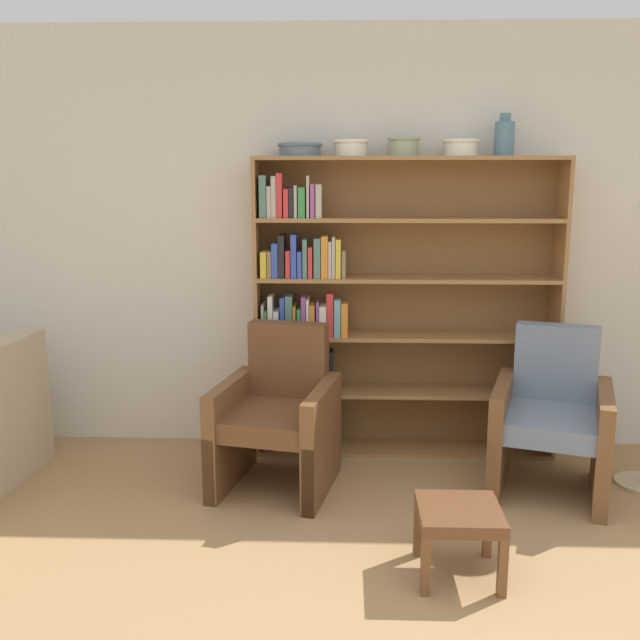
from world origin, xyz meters
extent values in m
cube|color=silver|center=(0.00, 2.39, 1.38)|extent=(12.00, 0.06, 2.75)
cube|color=olive|center=(-1.00, 2.20, 0.96)|extent=(0.02, 0.30, 1.93)
cube|color=olive|center=(0.92, 2.20, 0.96)|extent=(0.02, 0.30, 1.93)
cube|color=olive|center=(-0.04, 2.20, 1.91)|extent=(1.89, 0.30, 0.02)
cube|color=olive|center=(-0.04, 2.20, 0.01)|extent=(1.89, 0.30, 0.03)
cube|color=brown|center=(-0.04, 2.35, 0.96)|extent=(1.89, 0.01, 1.93)
cube|color=#7F6B4C|center=(-0.95, 2.16, 0.14)|extent=(0.04, 0.19, 0.23)
cube|color=#334CB2|center=(-0.91, 2.17, 0.11)|extent=(0.02, 0.19, 0.17)
cube|color=orange|center=(-0.88, 2.16, 0.16)|extent=(0.04, 0.18, 0.26)
cube|color=#388C47|center=(-0.84, 2.15, 0.16)|extent=(0.03, 0.16, 0.28)
cube|color=#B2A899|center=(-0.80, 2.13, 0.11)|extent=(0.04, 0.12, 0.18)
cube|color=#7F6B4C|center=(-0.76, 2.15, 0.11)|extent=(0.03, 0.15, 0.18)
cube|color=#669EB2|center=(-0.73, 2.16, 0.14)|extent=(0.02, 0.18, 0.24)
cube|color=black|center=(-0.70, 2.16, 0.16)|extent=(0.02, 0.18, 0.28)
cube|color=red|center=(-0.67, 2.17, 0.11)|extent=(0.03, 0.19, 0.17)
cube|color=#334CB2|center=(-0.64, 2.17, 0.13)|extent=(0.02, 0.20, 0.21)
cube|color=black|center=(-0.61, 2.15, 0.12)|extent=(0.02, 0.15, 0.19)
cube|color=#B2A899|center=(-0.58, 2.16, 0.13)|extent=(0.03, 0.17, 0.21)
cube|color=orange|center=(-0.55, 2.15, 0.12)|extent=(0.02, 0.16, 0.19)
cube|color=#669EB2|center=(-0.52, 2.15, 0.15)|extent=(0.04, 0.16, 0.25)
cube|color=#388C47|center=(-0.48, 2.15, 0.16)|extent=(0.02, 0.16, 0.27)
cube|color=olive|center=(-0.04, 2.20, 0.41)|extent=(1.89, 0.30, 0.03)
cube|color=white|center=(-0.95, 2.15, 0.54)|extent=(0.03, 0.15, 0.24)
cube|color=#4C756B|center=(-0.90, 2.15, 0.55)|extent=(0.04, 0.16, 0.26)
cube|color=gold|center=(-0.86, 2.13, 0.54)|extent=(0.02, 0.12, 0.24)
cube|color=#B2A899|center=(-0.83, 2.16, 0.55)|extent=(0.04, 0.17, 0.26)
cube|color=gold|center=(-0.79, 2.14, 0.56)|extent=(0.02, 0.13, 0.27)
cube|color=#7F6B4C|center=(-0.77, 2.16, 0.53)|extent=(0.02, 0.17, 0.20)
cube|color=#B2A899|center=(-0.73, 2.14, 0.54)|extent=(0.04, 0.15, 0.23)
cube|color=white|center=(-0.69, 2.15, 0.56)|extent=(0.02, 0.16, 0.27)
cube|color=#669EB2|center=(-0.67, 2.16, 0.51)|extent=(0.02, 0.18, 0.17)
cube|color=#994C99|center=(-0.64, 2.16, 0.51)|extent=(0.02, 0.17, 0.16)
cube|color=black|center=(-0.61, 2.13, 0.54)|extent=(0.03, 0.12, 0.24)
cube|color=#388C47|center=(-0.56, 2.15, 0.52)|extent=(0.04, 0.16, 0.19)
cube|color=black|center=(-0.52, 2.14, 0.56)|extent=(0.03, 0.13, 0.27)
cube|color=olive|center=(-0.04, 2.20, 0.79)|extent=(1.89, 0.30, 0.02)
cube|color=#B2A899|center=(-0.96, 2.17, 0.90)|extent=(0.02, 0.20, 0.20)
cube|color=#388C47|center=(-0.94, 2.16, 0.88)|extent=(0.02, 0.17, 0.16)
cube|color=white|center=(-0.91, 2.14, 0.93)|extent=(0.03, 0.14, 0.26)
cube|color=white|center=(-0.87, 2.16, 0.88)|extent=(0.03, 0.17, 0.16)
cube|color=#334CB2|center=(-0.83, 2.15, 0.93)|extent=(0.03, 0.16, 0.25)
cube|color=#4C756B|center=(-0.79, 2.15, 0.93)|extent=(0.04, 0.15, 0.26)
cube|color=orange|center=(-0.76, 2.16, 0.90)|extent=(0.02, 0.18, 0.19)
cube|color=#388C47|center=(-0.73, 2.15, 0.89)|extent=(0.02, 0.16, 0.18)
cube|color=#994C99|center=(-0.70, 2.14, 0.93)|extent=(0.03, 0.13, 0.26)
cube|color=white|center=(-0.67, 2.16, 0.92)|extent=(0.02, 0.18, 0.24)
cube|color=orange|center=(-0.64, 2.14, 0.90)|extent=(0.03, 0.14, 0.20)
cube|color=#994C99|center=(-0.61, 2.15, 0.91)|extent=(0.02, 0.15, 0.22)
cube|color=white|center=(-0.58, 2.16, 0.90)|extent=(0.04, 0.17, 0.20)
cube|color=red|center=(-0.53, 2.13, 0.94)|extent=(0.04, 0.12, 0.28)
cube|color=#669EB2|center=(-0.48, 2.13, 0.92)|extent=(0.04, 0.12, 0.24)
cube|color=orange|center=(-0.44, 2.14, 0.91)|extent=(0.04, 0.14, 0.22)
cube|color=olive|center=(-0.04, 2.20, 1.16)|extent=(1.89, 0.30, 0.02)
cube|color=gold|center=(-0.95, 2.14, 1.26)|extent=(0.04, 0.14, 0.16)
cube|color=#7F6B4C|center=(-0.91, 2.14, 1.26)|extent=(0.03, 0.14, 0.17)
cube|color=#334CB2|center=(-0.88, 2.15, 1.28)|extent=(0.04, 0.15, 0.22)
cube|color=black|center=(-0.84, 2.16, 1.31)|extent=(0.04, 0.19, 0.27)
cube|color=red|center=(-0.79, 2.17, 1.26)|extent=(0.03, 0.19, 0.17)
cube|color=#334CB2|center=(-0.76, 2.16, 1.31)|extent=(0.03, 0.18, 0.27)
cube|color=#334CB2|center=(-0.72, 2.16, 1.26)|extent=(0.03, 0.17, 0.17)
cube|color=#4C756B|center=(-0.69, 2.14, 1.30)|extent=(0.03, 0.14, 0.24)
cube|color=red|center=(-0.65, 2.15, 1.27)|extent=(0.03, 0.16, 0.20)
cube|color=#4C756B|center=(-0.61, 2.17, 1.30)|extent=(0.04, 0.19, 0.25)
cube|color=orange|center=(-0.56, 2.13, 1.31)|extent=(0.04, 0.13, 0.26)
cube|color=#B2A899|center=(-0.53, 2.15, 1.29)|extent=(0.02, 0.16, 0.23)
cube|color=#B2A899|center=(-0.51, 2.15, 1.31)|extent=(0.02, 0.15, 0.26)
cube|color=gold|center=(-0.48, 2.16, 1.30)|extent=(0.03, 0.17, 0.24)
cube|color=#7F6B4C|center=(-0.44, 2.14, 1.26)|extent=(0.02, 0.13, 0.17)
cube|color=olive|center=(-0.04, 2.20, 1.54)|extent=(1.89, 0.30, 0.02)
cube|color=#4C756B|center=(-0.95, 2.15, 1.68)|extent=(0.04, 0.15, 0.26)
cube|color=#B2A899|center=(-0.91, 2.17, 1.65)|extent=(0.03, 0.19, 0.19)
cube|color=#B2A899|center=(-0.88, 2.14, 1.68)|extent=(0.03, 0.13, 0.25)
cube|color=red|center=(-0.84, 2.14, 1.69)|extent=(0.04, 0.13, 0.27)
cube|color=red|center=(-0.80, 2.16, 1.64)|extent=(0.03, 0.18, 0.18)
cube|color=black|center=(-0.77, 2.16, 1.64)|extent=(0.03, 0.18, 0.18)
cube|color=#B2A899|center=(-0.74, 2.14, 1.65)|extent=(0.02, 0.13, 0.20)
cube|color=#388C47|center=(-0.71, 2.15, 1.64)|extent=(0.04, 0.16, 0.19)
cube|color=#B2A899|center=(-0.67, 2.15, 1.68)|extent=(0.02, 0.16, 0.26)
cube|color=#994C99|center=(-0.64, 2.14, 1.65)|extent=(0.03, 0.14, 0.21)
cube|color=#B2A899|center=(-0.60, 2.14, 1.65)|extent=(0.04, 0.15, 0.21)
cylinder|color=slate|center=(-0.72, 2.20, 1.96)|extent=(0.26, 0.26, 0.07)
torus|color=slate|center=(-0.72, 2.20, 1.99)|extent=(0.28, 0.28, 0.02)
cylinder|color=silver|center=(-0.40, 2.20, 1.97)|extent=(0.20, 0.20, 0.09)
torus|color=silver|center=(-0.40, 2.20, 2.01)|extent=(0.22, 0.22, 0.02)
cylinder|color=gray|center=(-0.08, 2.20, 1.98)|extent=(0.18, 0.18, 0.11)
torus|color=gray|center=(-0.08, 2.20, 2.03)|extent=(0.21, 0.21, 0.02)
cylinder|color=silver|center=(0.27, 2.20, 1.97)|extent=(0.20, 0.20, 0.10)
torus|color=silver|center=(0.27, 2.20, 2.02)|extent=(0.23, 0.23, 0.02)
cylinder|color=slate|center=(0.53, 2.20, 2.03)|extent=(0.12, 0.12, 0.20)
cylinder|color=slate|center=(0.53, 2.20, 2.16)|extent=(0.07, 0.07, 0.05)
cube|color=brown|center=(-0.62, 1.24, 0.20)|extent=(0.08, 0.08, 0.39)
cube|color=brown|center=(-1.18, 1.36, 0.20)|extent=(0.08, 0.08, 0.39)
cube|color=brown|center=(-0.49, 1.84, 0.20)|extent=(0.08, 0.08, 0.39)
cube|color=brown|center=(-1.05, 1.96, 0.20)|extent=(0.08, 0.08, 0.39)
cube|color=brown|center=(-0.84, 1.60, 0.42)|extent=(0.60, 0.73, 0.12)
cube|color=brown|center=(-0.78, 1.87, 0.69)|extent=(0.49, 0.22, 0.49)
cube|color=brown|center=(-0.56, 1.54, 0.32)|extent=(0.22, 0.68, 0.63)
cube|color=brown|center=(-1.11, 1.66, 0.32)|extent=(0.22, 0.68, 0.63)
cube|color=brown|center=(0.93, 1.22, 0.20)|extent=(0.09, 0.09, 0.39)
cube|color=brown|center=(0.39, 1.40, 0.20)|extent=(0.09, 0.09, 0.39)
cube|color=brown|center=(1.12, 1.80, 0.20)|extent=(0.09, 0.09, 0.39)
cube|color=brown|center=(0.57, 1.98, 0.20)|extent=(0.09, 0.09, 0.39)
cube|color=slate|center=(0.75, 1.60, 0.42)|extent=(0.65, 0.76, 0.12)
cube|color=slate|center=(0.84, 1.87, 0.69)|extent=(0.49, 0.26, 0.49)
cube|color=brown|center=(1.02, 1.52, 0.32)|extent=(0.28, 0.67, 0.63)
cube|color=brown|center=(0.49, 1.69, 0.32)|extent=(0.28, 0.67, 0.63)
cube|color=brown|center=(-0.08, 0.86, 0.14)|extent=(0.04, 0.04, 0.27)
cube|color=brown|center=(0.26, 0.86, 0.14)|extent=(0.04, 0.04, 0.27)
cube|color=brown|center=(-0.08, 0.52, 0.14)|extent=(0.04, 0.04, 0.27)
cube|color=brown|center=(0.26, 0.52, 0.14)|extent=(0.04, 0.04, 0.27)
cube|color=brown|center=(0.09, 0.69, 0.30)|extent=(0.37, 0.37, 0.06)
camera|label=1|loc=(-0.44, -2.33, 1.82)|focal=40.00mm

